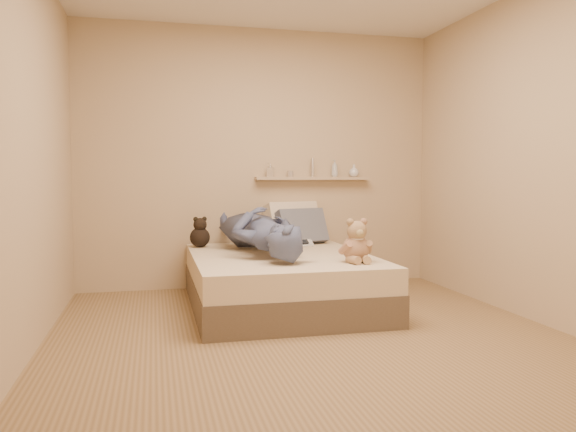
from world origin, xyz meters
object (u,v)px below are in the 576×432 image
object	(u,v)px
game_console	(302,243)
teddy_bear	(356,244)
pillow_cream	(293,223)
wall_shelf	(313,178)
dark_plush	(200,234)
pillow_grey	(301,227)
person	(258,229)
bed	(280,280)

from	to	relation	value
game_console	teddy_bear	distance (m)	0.42
pillow_cream	wall_shelf	bearing A→B (deg)	18.77
dark_plush	pillow_cream	distance (m)	0.97
teddy_bear	pillow_grey	bearing A→B (deg)	94.97
pillow_grey	person	xyz separation A→B (m)	(-0.53, -0.51, 0.03)
pillow_cream	wall_shelf	xyz separation A→B (m)	(0.23, 0.08, 0.45)
teddy_bear	pillow_grey	xyz separation A→B (m)	(-0.11, 1.26, 0.03)
wall_shelf	bed	bearing A→B (deg)	-121.18
game_console	person	world-z (taller)	person
pillow_grey	wall_shelf	distance (m)	0.56
pillow_cream	bed	bearing A→B (deg)	-110.93
teddy_bear	pillow_grey	size ratio (longest dim) A/B	0.69
bed	pillow_cream	xyz separation A→B (m)	(0.32, 0.83, 0.43)
game_console	dark_plush	size ratio (longest dim) A/B	0.63
game_console	teddy_bear	world-z (taller)	teddy_bear
pillow_cream	dark_plush	bearing A→B (deg)	-169.51
pillow_cream	wall_shelf	distance (m)	0.51
pillow_grey	wall_shelf	size ratio (longest dim) A/B	0.42
bed	game_console	distance (m)	0.63
pillow_grey	bed	bearing A→B (deg)	-118.21
person	game_console	bearing A→B (deg)	102.99
bed	pillow_grey	world-z (taller)	pillow_grey
wall_shelf	game_console	bearing A→B (deg)	-109.13
bed	pillow_grey	size ratio (longest dim) A/B	3.80
pillow_cream	pillow_grey	distance (m)	0.15
game_console	pillow_cream	size ratio (longest dim) A/B	0.33
teddy_bear	dark_plush	size ratio (longest dim) A/B	1.19
dark_plush	wall_shelf	size ratio (longest dim) A/B	0.24
bed	wall_shelf	size ratio (longest dim) A/B	1.58
teddy_bear	pillow_cream	distance (m)	1.41
dark_plush	game_console	bearing A→B (deg)	-58.94
pillow_grey	person	size ratio (longest dim) A/B	0.30
pillow_grey	wall_shelf	world-z (taller)	wall_shelf
teddy_bear	dark_plush	bearing A→B (deg)	132.27
game_console	wall_shelf	distance (m)	1.57
game_console	person	size ratio (longest dim) A/B	0.11
game_console	pillow_grey	distance (m)	1.23
bed	dark_plush	distance (m)	0.97
bed	game_console	world-z (taller)	game_console
game_console	pillow_grey	size ratio (longest dim) A/B	0.36
pillow_cream	person	xyz separation A→B (m)	(-0.47, -0.65, 0.00)
pillow_grey	dark_plush	bearing A→B (deg)	-177.97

